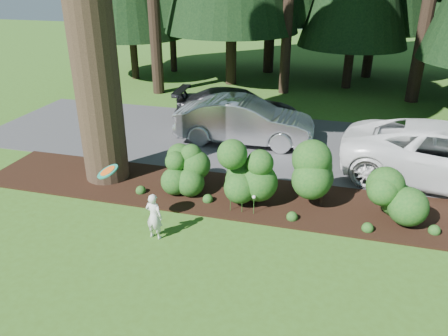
# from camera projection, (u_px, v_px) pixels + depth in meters

# --- Properties ---
(ground) EXTENTS (80.00, 80.00, 0.00)m
(ground) POSITION_uv_depth(u_px,v_px,m) (229.00, 274.00, 8.88)
(ground) COLOR #365A19
(ground) RESTS_ON ground
(mulch_bed) EXTENTS (16.00, 2.50, 0.05)m
(mulch_bed) POSITION_uv_depth(u_px,v_px,m) (260.00, 199.00, 11.72)
(mulch_bed) COLOR black
(mulch_bed) RESTS_ON ground
(driveway) EXTENTS (22.00, 6.00, 0.03)m
(driveway) POSITION_uv_depth(u_px,v_px,m) (283.00, 143.00, 15.45)
(driveway) COLOR #38383A
(driveway) RESTS_ON ground
(shrub_row) EXTENTS (6.53, 1.60, 1.61)m
(shrub_row) POSITION_uv_depth(u_px,v_px,m) (290.00, 178.00, 11.11)
(shrub_row) COLOR #164A18
(shrub_row) RESTS_ON ground
(lily_cluster) EXTENTS (0.69, 0.09, 0.57)m
(lily_cluster) POSITION_uv_depth(u_px,v_px,m) (242.00, 196.00, 10.85)
(lily_cluster) COLOR #164A18
(lily_cluster) RESTS_ON ground
(car_silver_wagon) EXTENTS (4.85, 1.85, 1.58)m
(car_silver_wagon) POSITION_uv_depth(u_px,v_px,m) (245.00, 121.00, 15.20)
(car_silver_wagon) COLOR silver
(car_silver_wagon) RESTS_ON driveway
(car_dark_suv) EXTENTS (4.96, 2.28, 1.41)m
(car_dark_suv) POSITION_uv_depth(u_px,v_px,m) (238.00, 108.00, 16.90)
(car_dark_suv) COLOR black
(car_dark_suv) RESTS_ON driveway
(child) EXTENTS (0.44, 0.32, 1.12)m
(child) POSITION_uv_depth(u_px,v_px,m) (154.00, 216.00, 9.85)
(child) COLOR white
(child) RESTS_ON ground
(frisbee) EXTENTS (0.52, 0.50, 0.31)m
(frisbee) POSITION_uv_depth(u_px,v_px,m) (108.00, 171.00, 9.51)
(frisbee) COLOR #17836A
(frisbee) RESTS_ON ground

